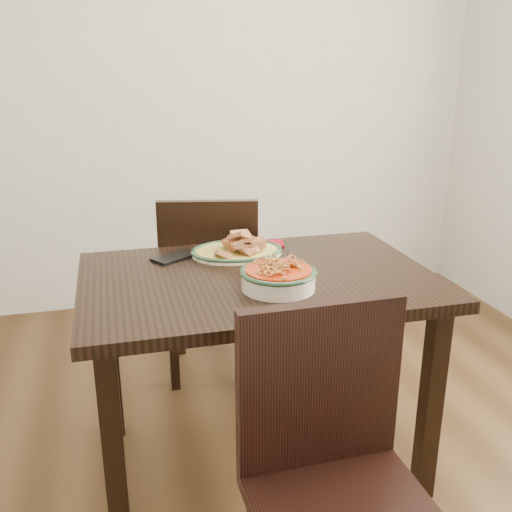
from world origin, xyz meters
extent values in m
plane|color=#362211|center=(0.00, 0.00, 0.00)|extent=(3.50, 3.50, 0.00)
cube|color=beige|center=(0.00, 1.75, 1.30)|extent=(3.50, 0.10, 2.60)
cube|color=black|center=(-0.03, 0.09, 0.73)|extent=(1.17, 0.78, 0.04)
cube|color=black|center=(-0.54, -0.22, 0.35)|extent=(0.06, 0.06, 0.71)
cube|color=black|center=(0.48, -0.22, 0.35)|extent=(0.06, 0.06, 0.71)
cube|color=black|center=(-0.54, 0.41, 0.35)|extent=(0.06, 0.06, 0.71)
cube|color=black|center=(0.48, 0.41, 0.35)|extent=(0.06, 0.06, 0.71)
cube|color=black|center=(-0.06, 0.81, 0.43)|extent=(0.50, 0.50, 0.04)
cube|color=black|center=(0.14, 0.94, 0.21)|extent=(0.04, 0.04, 0.41)
cube|color=black|center=(-0.19, 1.02, 0.21)|extent=(0.04, 0.04, 0.41)
cube|color=black|center=(0.07, 0.61, 0.21)|extent=(0.04, 0.04, 0.41)
cube|color=black|center=(-0.26, 0.68, 0.21)|extent=(0.04, 0.04, 0.41)
cube|color=black|center=(-0.10, 0.63, 0.67)|extent=(0.42, 0.13, 0.44)
cube|color=black|center=(-0.02, -0.49, 0.67)|extent=(0.42, 0.05, 0.44)
ellipsoid|color=#EFE7C9|center=(-0.05, 0.32, 0.76)|extent=(0.34, 0.25, 0.02)
ellipsoid|color=gold|center=(-0.05, 0.32, 0.76)|extent=(0.32, 0.24, 0.01)
torus|color=#17341E|center=(-0.05, 0.32, 0.77)|extent=(0.26, 0.26, 0.01)
cylinder|color=beige|center=(0.00, -0.04, 0.78)|extent=(0.23, 0.23, 0.06)
torus|color=#18361F|center=(0.00, -0.04, 0.81)|extent=(0.24, 0.24, 0.02)
cylinder|color=#982107|center=(0.00, -0.04, 0.81)|extent=(0.21, 0.21, 0.01)
cube|color=black|center=(-0.28, 0.34, 0.76)|extent=(0.18, 0.16, 0.01)
cube|color=maroon|center=(0.10, 0.40, 0.76)|extent=(0.12, 0.10, 0.01)
camera|label=1|loc=(-0.48, -1.64, 1.42)|focal=40.00mm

